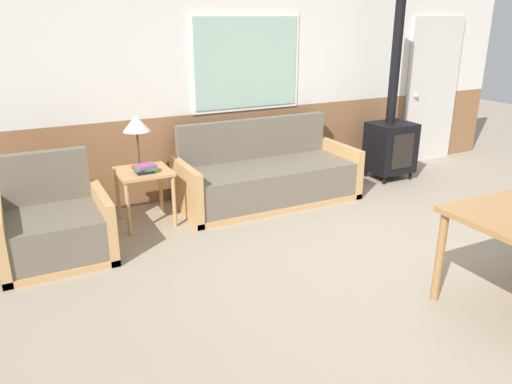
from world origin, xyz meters
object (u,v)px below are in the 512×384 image
Objects in this scene: couch at (267,179)px; side_table at (144,180)px; table_lamp at (136,125)px; armchair at (55,230)px; wood_stove at (391,137)px.

side_table is (-1.41, -0.00, 0.20)m from couch.
couch is 1.60m from table_lamp.
side_table is at bearing 13.83° from armchair.
side_table is at bearing -178.97° from wood_stove.
armchair is 0.39× the size of wood_stove.
armchair is 1.70× the size of table_lamp.
couch is 3.78× the size of table_lamp.
table_lamp is (0.90, 0.50, 0.74)m from armchair.
table_lamp is at bearing 18.68° from armchair.
table_lamp is at bearing 176.44° from couch.
table_lamp reaches higher than armchair.
wood_stove is at bearing -0.58° from table_lamp.
side_table is 1.05× the size of table_lamp.
table_lamp reaches higher than couch.
wood_stove is at bearing 1.03° from side_table.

